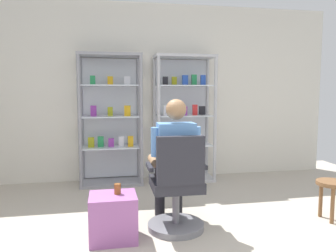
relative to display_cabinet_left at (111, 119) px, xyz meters
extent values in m
cube|color=silver|center=(0.55, 0.24, 0.39)|extent=(6.00, 0.10, 2.70)
cylinder|color=gray|center=(-0.43, -0.26, -0.01)|extent=(0.05, 0.05, 1.90)
cylinder|color=gray|center=(0.42, -0.26, -0.01)|extent=(0.05, 0.05, 1.90)
cylinder|color=gray|center=(-0.43, 0.14, -0.01)|extent=(0.05, 0.05, 1.90)
cylinder|color=gray|center=(0.42, 0.14, -0.01)|extent=(0.05, 0.05, 1.90)
cube|color=gray|center=(0.00, -0.06, 0.92)|extent=(0.90, 0.45, 0.04)
cube|color=gray|center=(0.00, -0.06, -0.94)|extent=(0.90, 0.45, 0.04)
cube|color=silver|center=(0.00, 0.15, -0.01)|extent=(0.84, 0.02, 1.80)
cube|color=silver|center=(0.00, -0.06, -0.41)|extent=(0.82, 0.39, 0.02)
cube|color=#999919|center=(-0.28, -0.08, -0.33)|extent=(0.09, 0.05, 0.15)
cube|color=#268C4C|center=(-0.15, -0.04, -0.32)|extent=(0.09, 0.06, 0.15)
cube|color=purple|center=(0.00, -0.07, -0.34)|extent=(0.08, 0.04, 0.12)
cube|color=silver|center=(0.15, -0.05, -0.33)|extent=(0.08, 0.05, 0.14)
cube|color=gold|center=(0.28, -0.10, -0.32)|extent=(0.08, 0.05, 0.15)
cube|color=silver|center=(0.00, -0.06, 0.04)|extent=(0.82, 0.39, 0.02)
cube|color=purple|center=(-0.24, -0.03, 0.13)|extent=(0.09, 0.04, 0.15)
cube|color=#999919|center=(0.00, -0.02, 0.11)|extent=(0.07, 0.04, 0.13)
cube|color=gold|center=(0.24, -0.09, 0.13)|extent=(0.10, 0.06, 0.15)
cube|color=silver|center=(0.00, -0.06, 0.49)|extent=(0.82, 0.39, 0.02)
cube|color=#268C4C|center=(-0.24, -0.09, 0.56)|extent=(0.07, 0.04, 0.13)
cube|color=gold|center=(0.00, -0.02, 0.56)|extent=(0.08, 0.04, 0.12)
cube|color=silver|center=(0.25, -0.06, 0.56)|extent=(0.09, 0.05, 0.12)
cylinder|color=#B7B7BC|center=(0.67, -0.26, -0.01)|extent=(0.05, 0.05, 1.90)
cylinder|color=#B7B7BC|center=(1.52, -0.26, -0.01)|extent=(0.05, 0.05, 1.90)
cylinder|color=#B7B7BC|center=(0.67, 0.14, -0.01)|extent=(0.05, 0.05, 1.90)
cylinder|color=#B7B7BC|center=(1.52, 0.14, -0.01)|extent=(0.05, 0.05, 1.90)
cube|color=#B7B7BC|center=(1.10, -0.06, 0.92)|extent=(0.90, 0.45, 0.04)
cube|color=#B7B7BC|center=(1.10, -0.06, -0.94)|extent=(0.90, 0.45, 0.04)
cube|color=silver|center=(1.10, 0.15, -0.01)|extent=(0.84, 0.02, 1.80)
cube|color=silver|center=(1.10, -0.06, -0.41)|extent=(0.82, 0.39, 0.02)
cube|color=#264CB2|center=(0.86, -0.09, -0.32)|extent=(0.09, 0.06, 0.15)
cube|color=silver|center=(1.10, -0.10, -0.32)|extent=(0.08, 0.04, 0.15)
cube|color=silver|center=(1.33, -0.06, -0.33)|extent=(0.09, 0.06, 0.14)
cube|color=silver|center=(1.10, -0.06, 0.04)|extent=(0.82, 0.39, 0.02)
cube|color=silver|center=(0.82, -0.07, 0.13)|extent=(0.09, 0.05, 0.15)
cube|color=gold|center=(0.96, -0.07, 0.12)|extent=(0.08, 0.05, 0.15)
cube|color=purple|center=(1.09, -0.11, 0.12)|extent=(0.09, 0.05, 0.13)
cube|color=red|center=(1.25, -0.11, 0.13)|extent=(0.07, 0.04, 0.16)
cube|color=black|center=(1.39, -0.02, 0.12)|extent=(0.09, 0.05, 0.13)
cube|color=silver|center=(1.10, -0.06, 0.49)|extent=(0.82, 0.39, 0.02)
cube|color=black|center=(0.81, -0.06, 0.56)|extent=(0.08, 0.04, 0.12)
cube|color=#999919|center=(0.95, -0.03, 0.56)|extent=(0.08, 0.04, 0.12)
cube|color=#264CB2|center=(1.11, -0.07, 0.57)|extent=(0.09, 0.05, 0.15)
cube|color=#268C4C|center=(1.25, -0.05, 0.58)|extent=(0.08, 0.05, 0.16)
cube|color=#264CB2|center=(1.38, -0.10, 0.58)|extent=(0.08, 0.04, 0.15)
cylinder|color=slate|center=(0.59, -1.82, -0.93)|extent=(0.56, 0.56, 0.06)
cylinder|color=slate|center=(0.59, -1.82, -0.72)|extent=(0.07, 0.07, 0.41)
cube|color=#26262D|center=(0.59, -1.82, -0.50)|extent=(0.49, 0.49, 0.10)
cube|color=#26262D|center=(0.59, -2.03, -0.22)|extent=(0.44, 0.09, 0.45)
cube|color=#26262D|center=(0.85, -1.83, -0.32)|extent=(0.04, 0.30, 0.04)
cube|color=#26262D|center=(0.33, -1.82, -0.32)|extent=(0.04, 0.30, 0.04)
cylinder|color=black|center=(0.70, -1.63, -0.40)|extent=(0.14, 0.40, 0.14)
cylinder|color=black|center=(0.70, -1.43, -0.68)|extent=(0.11, 0.11, 0.56)
cylinder|color=black|center=(0.50, -1.62, -0.40)|extent=(0.14, 0.40, 0.14)
cylinder|color=black|center=(0.50, -1.42, -0.68)|extent=(0.11, 0.11, 0.56)
cube|color=#598CCC|center=(0.59, -1.82, -0.15)|extent=(0.36, 0.22, 0.50)
sphere|color=#99704C|center=(0.59, -1.82, 0.23)|extent=(0.20, 0.20, 0.20)
cylinder|color=#598CCC|center=(0.79, -1.83, -0.08)|extent=(0.09, 0.09, 0.28)
cylinder|color=#99704C|center=(0.80, -1.65, -0.30)|extent=(0.08, 0.30, 0.08)
cylinder|color=#598CCC|center=(0.39, -1.82, -0.08)|extent=(0.09, 0.09, 0.28)
cylinder|color=#99704C|center=(0.40, -1.64, -0.30)|extent=(0.08, 0.30, 0.08)
cube|color=#9E599E|center=(-0.02, -1.95, -0.75)|extent=(0.43, 0.37, 0.42)
cylinder|color=brown|center=(0.02, -1.93, -0.49)|extent=(0.06, 0.06, 0.09)
cylinder|color=brown|center=(2.27, -1.90, -0.56)|extent=(0.32, 0.32, 0.04)
cylinder|color=brown|center=(2.21, -1.80, -0.77)|extent=(0.04, 0.04, 0.38)
cylinder|color=brown|center=(2.21, -1.99, -0.77)|extent=(0.04, 0.04, 0.38)
camera|label=1|loc=(-0.08, -4.92, 0.40)|focal=35.31mm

